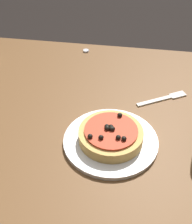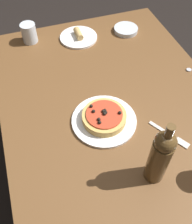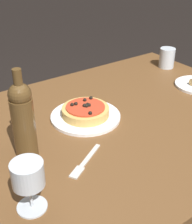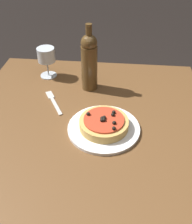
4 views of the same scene
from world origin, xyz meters
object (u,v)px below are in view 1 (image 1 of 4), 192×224
(dinner_plate, at_px, (111,141))
(fork, at_px, (165,98))
(bottle_cap, at_px, (86,51))
(dining_table, at_px, (79,142))
(pizza, at_px, (111,135))

(dinner_plate, xyz_separation_m, fork, (0.15, 0.23, -0.00))
(fork, height_order, bottle_cap, bottle_cap)
(dinner_plate, relative_size, fork, 1.62)
(fork, relative_size, bottle_cap, 6.84)
(dining_table, distance_m, bottle_cap, 0.43)
(dinner_plate, bearing_deg, bottle_cap, 107.90)
(dinner_plate, height_order, bottle_cap, dinner_plate)
(dining_table, height_order, dinner_plate, dinner_plate)
(fork, bearing_deg, dinner_plate, -154.16)
(pizza, bearing_deg, dining_table, 145.69)
(dining_table, xyz_separation_m, dinner_plate, (0.11, -0.07, 0.10))
(bottle_cap, bearing_deg, dining_table, -83.18)
(pizza, distance_m, fork, 0.27)
(dinner_plate, height_order, pizza, pizza)
(pizza, distance_m, bottle_cap, 0.52)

